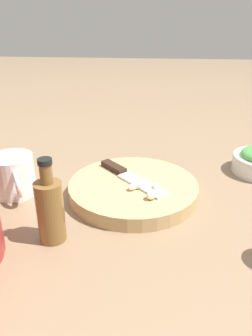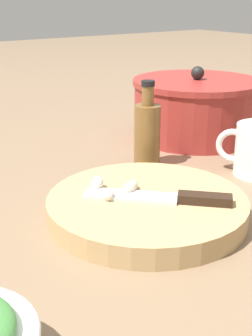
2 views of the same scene
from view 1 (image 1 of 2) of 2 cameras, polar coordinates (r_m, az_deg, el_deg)
name	(u,v)px [view 1 (image 1 of 2)]	position (r m, az deg, el deg)	size (l,w,h in m)	color
ground_plane	(125,200)	(0.71, -0.11, -5.65)	(5.00, 5.00, 0.00)	#7F664C
cutting_board	(133,189)	(0.72, 1.26, -3.66)	(0.28, 0.28, 0.03)	tan
chef_knife	(128,176)	(0.74, 0.30, -1.34)	(0.16, 0.16, 0.01)	black
garlic_cloves	(146,189)	(0.67, 3.43, -3.67)	(0.07, 0.07, 0.02)	silver
coffee_mug	(13,175)	(0.76, -19.07, -1.24)	(0.10, 0.12, 0.09)	silver
oil_bottle	(50,209)	(0.58, -13.07, -6.96)	(0.05, 0.05, 0.16)	brown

